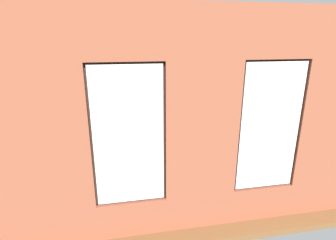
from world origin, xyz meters
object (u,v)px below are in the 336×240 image
Objects in this scene: coffee_table at (166,140)px; table_plant_small at (158,132)px; potted_plant_beside_window_right at (71,184)px; couch_left at (263,132)px; potted_plant_corner_near_left at (233,99)px; candle_jar at (148,139)px; potted_plant_foreground_right at (67,112)px; cup_ceramic at (172,138)px; media_console at (37,153)px; couch_by_window at (181,184)px; remote_silver at (166,138)px; tv_flatscreen at (33,128)px; papasan_chair at (129,114)px; potted_plant_between_couches at (254,154)px.

table_plant_small is (0.19, -0.11, 0.17)m from coffee_table.
couch_left is at bearing -154.14° from potted_plant_beside_window_right.
potted_plant_beside_window_right is 0.81× the size of potted_plant_corner_near_left.
couch_left is 18.52× the size of candle_jar.
cup_ceramic is at bearing 137.79° from potted_plant_foreground_right.
coffee_table is at bearing -132.40° from potted_plant_beside_window_right.
potted_plant_beside_window_right is (1.70, 2.18, 0.06)m from table_plant_small.
couch_left reaches higher than media_console.
potted_plant_foreground_right reaches higher than couch_by_window.
table_plant_small is (0.31, -0.24, 0.08)m from cup_ceramic.
table_plant_small is 2.84m from media_console.
cup_ceramic reaches higher than remote_silver.
tv_flatscreen is 3.08m from papasan_chair.
potted_plant_between_couches is at bearing 154.71° from tv_flatscreen.
potted_plant_corner_near_left is (-2.85, -2.48, 0.30)m from remote_silver.
table_plant_small is 0.25× the size of potted_plant_beside_window_right.
couch_left is 5.89m from potted_plant_foreground_right.
potted_plant_between_couches is at bearing 123.20° from coffee_table.
remote_silver is 2.32m from potted_plant_between_couches.
table_plant_small is at bearing -91.23° from remote_silver.
couch_by_window is 22.35× the size of cup_ceramic.
table_plant_small is 0.19× the size of papasan_chair.
potted_plant_foreground_right is at bearing -47.68° from potted_plant_between_couches.
papasan_chair is at bearing -63.51° from potted_plant_between_couches.
potted_plant_corner_near_left reaches higher than potted_plant_beside_window_right.
potted_plant_beside_window_right is (1.90, 2.08, 0.17)m from remote_silver.
coffee_table is 3.02m from media_console.
coffee_table is (2.71, 0.16, 0.05)m from couch_left.
potted_plant_corner_near_left is at bearing -175.58° from papasan_chair.
table_plant_small is at bearing -54.42° from potted_plant_between_couches.
potted_plant_corner_near_left is (-3.05, -2.38, 0.19)m from table_plant_small.
media_console is (2.82, 0.02, -0.31)m from table_plant_small.
potted_plant_between_couches is (-1.26, 1.93, 0.38)m from coffee_table.
potted_plant_foreground_right is (5.42, -2.28, 0.24)m from couch_left.
coffee_table is 0.49m from candle_jar.
potted_plant_corner_near_left reaches higher than cup_ceramic.
cup_ceramic reaches higher than media_console.
potted_plant_beside_window_right reaches higher than couch_by_window.
remote_silver is (-0.47, -0.13, -0.04)m from candle_jar.
couch_by_window is 1.98m from coffee_table.
candle_jar reaches higher than cup_ceramic.
table_plant_small is (-0.27, -0.24, 0.07)m from candle_jar.
potted_plant_beside_window_right reaches higher than potted_plant_foreground_right.
papasan_chair is at bearing -70.11° from coffee_table.
candle_jar is at bearing 131.19° from potted_plant_foreground_right.
couch_left is 5.75m from tv_flatscreen.
media_console is (3.01, -0.09, -0.20)m from remote_silver.
potted_plant_beside_window_right reaches higher than coffee_table.
couch_by_window is 5.13m from potted_plant_foreground_right.
potted_plant_corner_near_left is 4.69m from potted_plant_between_couches.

